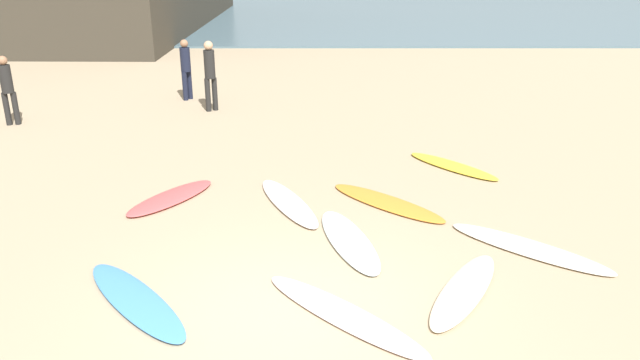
{
  "coord_description": "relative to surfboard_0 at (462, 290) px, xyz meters",
  "views": [
    {
      "loc": [
        0.37,
        -6.6,
        4.32
      ],
      "look_at": [
        0.4,
        3.8,
        0.3
      ],
      "focal_mm": 35.32,
      "sensor_mm": 36.0,
      "label": 1
    }
  ],
  "objects": [
    {
      "name": "ground_plane",
      "position": [
        -2.24,
        -0.51,
        -0.04
      ],
      "size": [
        120.0,
        120.0,
        0.0
      ],
      "primitive_type": "plane",
      "color": "tan"
    },
    {
      "name": "ocean_water",
      "position": [
        -2.24,
        39.3,
        0.0
      ],
      "size": [
        120.0,
        40.0,
        0.08
      ],
      "primitive_type": "cube",
      "color": "slate",
      "rests_on": "ground_plane"
    },
    {
      "name": "surfboard_0",
      "position": [
        0.0,
        0.0,
        0.0
      ],
      "size": [
        1.52,
        2.14,
        0.08
      ],
      "primitive_type": "ellipsoid",
      "rotation": [
        0.0,
        0.0,
        -0.52
      ],
      "color": "beige",
      "rests_on": "ground_plane"
    },
    {
      "name": "surfboard_1",
      "position": [
        -0.72,
        2.9,
        -0.01
      ],
      "size": [
        2.11,
        2.09,
        0.06
      ],
      "primitive_type": "ellipsoid",
      "rotation": [
        0.0,
        0.0,
        3.94
      ],
      "color": "orange",
      "rests_on": "ground_plane"
    },
    {
      "name": "surfboard_2",
      "position": [
        0.79,
        4.75,
        -0.0
      ],
      "size": [
        1.77,
        1.94,
        0.08
      ],
      "primitive_type": "ellipsoid",
      "rotation": [
        0.0,
        0.0,
        3.86
      ],
      "color": "yellow",
      "rests_on": "ground_plane"
    },
    {
      "name": "surfboard_3",
      "position": [
        -4.21,
        -0.24,
        -0.0
      ],
      "size": [
        1.97,
        2.18,
        0.08
      ],
      "primitive_type": "ellipsoid",
      "rotation": [
        0.0,
        0.0,
        3.85
      ],
      "color": "#4890E1",
      "rests_on": "ground_plane"
    },
    {
      "name": "surfboard_4",
      "position": [
        -2.42,
        2.89,
        0.0
      ],
      "size": [
        1.4,
        2.34,
        0.08
      ],
      "primitive_type": "ellipsoid",
      "rotation": [
        0.0,
        0.0,
        3.55
      ],
      "color": "white",
      "rests_on": "ground_plane"
    },
    {
      "name": "surfboard_5",
      "position": [
        -4.5,
        3.1,
        0.0
      ],
      "size": [
        1.57,
        1.97,
        0.08
      ],
      "primitive_type": "ellipsoid",
      "rotation": [
        0.0,
        0.0,
        2.57
      ],
      "color": "#DD5657",
      "rests_on": "ground_plane"
    },
    {
      "name": "surfboard_6",
      "position": [
        -1.59,
        -0.56,
        -0.01
      ],
      "size": [
        2.19,
        2.16,
        0.07
      ],
      "primitive_type": "ellipsoid",
      "rotation": [
        0.0,
        0.0,
        0.79
      ],
      "color": "silver",
      "rests_on": "ground_plane"
    },
    {
      "name": "surfboard_7",
      "position": [
        -1.44,
        1.43,
        0.0
      ],
      "size": [
        1.16,
        2.31,
        0.08
      ],
      "primitive_type": "ellipsoid",
      "rotation": [
        0.0,
        0.0,
        3.41
      ],
      "color": "white",
      "rests_on": "ground_plane"
    },
    {
      "name": "surfboard_8",
      "position": [
        1.21,
        1.19,
        -0.0
      ],
      "size": [
        2.27,
        2.06,
        0.07
      ],
      "primitive_type": "ellipsoid",
      "rotation": [
        0.0,
        0.0,
        4.0
      ],
      "color": "silver",
      "rests_on": "ground_plane"
    },
    {
      "name": "beachgoer_near",
      "position": [
        -9.44,
        7.87,
        0.9
      ],
      "size": [
        0.34,
        0.34,
        1.69
      ],
      "rotation": [
        0.0,
        0.0,
        3.41
      ],
      "color": "black",
      "rests_on": "ground_plane"
    },
    {
      "name": "beachgoer_mid",
      "position": [
        -5.64,
        10.46,
        0.9
      ],
      "size": [
        0.38,
        0.38,
        1.69
      ],
      "rotation": [
        0.0,
        0.0,
        4.21
      ],
      "color": "#191E33",
      "rests_on": "ground_plane"
    },
    {
      "name": "beachgoer_far",
      "position": [
        -4.75,
        9.22,
        1.0
      ],
      "size": [
        0.39,
        0.39,
        1.84
      ],
      "rotation": [
        0.0,
        0.0,
        3.73
      ],
      "color": "black",
      "rests_on": "ground_plane"
    }
  ]
}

